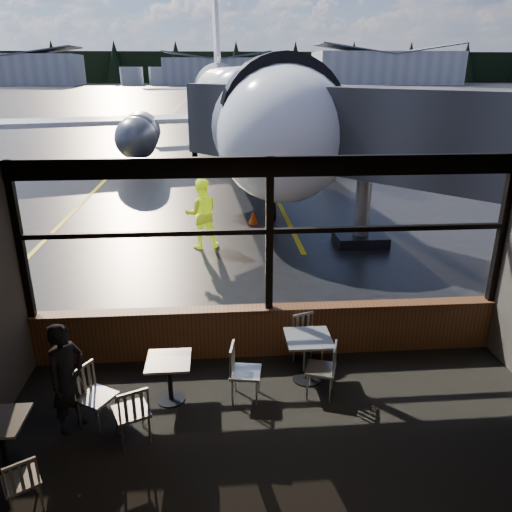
{
  "coord_description": "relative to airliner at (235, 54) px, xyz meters",
  "views": [
    {
      "loc": [
        -0.82,
        -7.69,
        4.74
      ],
      "look_at": [
        -0.14,
        1.0,
        1.5
      ],
      "focal_mm": 35.0,
      "sensor_mm": 36.0,
      "label": 1
    }
  ],
  "objects": [
    {
      "name": "ground_plane",
      "position": [
        -0.28,
        99.27,
        -5.56
      ],
      "size": [
        520.0,
        520.0,
        0.0
      ],
      "primitive_type": "plane",
      "color": "black",
      "rests_on": "ground"
    },
    {
      "name": "carpet_floor",
      "position": [
        -0.28,
        -23.73,
        -5.55
      ],
      "size": [
        8.0,
        6.0,
        0.01
      ],
      "primitive_type": "cube",
      "color": "black",
      "rests_on": "ground"
    },
    {
      "name": "ceiling",
      "position": [
        -0.28,
        -23.73,
        -2.06
      ],
      "size": [
        8.0,
        6.0,
        0.04
      ],
      "primitive_type": "cube",
      "color": "#38332D",
      "rests_on": "ground"
    },
    {
      "name": "window_sill",
      "position": [
        -0.28,
        -20.73,
        -5.11
      ],
      "size": [
        8.0,
        0.28,
        0.9
      ],
      "primitive_type": "cube",
      "color": "#57301A",
      "rests_on": "ground"
    },
    {
      "name": "window_header",
      "position": [
        -0.28,
        -20.73,
        -2.21
      ],
      "size": [
        8.0,
        0.18,
        0.3
      ],
      "primitive_type": "cube",
      "color": "black",
      "rests_on": "ground"
    },
    {
      "name": "mullion_left",
      "position": [
        -4.23,
        -20.73,
        -3.36
      ],
      "size": [
        0.12,
        0.12,
        2.6
      ],
      "primitive_type": "cube",
      "color": "black",
      "rests_on": "ground"
    },
    {
      "name": "mullion_centre",
      "position": [
        -0.28,
        -20.73,
        -3.36
      ],
      "size": [
        0.12,
        0.12,
        2.6
      ],
      "primitive_type": "cube",
      "color": "black",
      "rests_on": "ground"
    },
    {
      "name": "mullion_right",
      "position": [
        3.67,
        -20.73,
        -3.36
      ],
      "size": [
        0.12,
        0.12,
        2.6
      ],
      "primitive_type": "cube",
      "color": "black",
      "rests_on": "ground"
    },
    {
      "name": "window_transom",
      "position": [
        -0.28,
        -20.73,
        -3.26
      ],
      "size": [
        8.0,
        0.1,
        0.08
      ],
      "primitive_type": "cube",
      "color": "black",
      "rests_on": "ground"
    },
    {
      "name": "airliner",
      "position": [
        0.0,
        0.0,
        0.0
      ],
      "size": [
        32.34,
        38.04,
        11.11
      ],
      "primitive_type": null,
      "rotation": [
        0.0,
        0.0,
        0.06
      ],
      "color": "white",
      "rests_on": "ground_plane"
    },
    {
      "name": "jet_bridge",
      "position": [
        3.32,
        -15.23,
        -3.22
      ],
      "size": [
        8.76,
        10.71,
        4.67
      ],
      "primitive_type": null,
      "color": "#28282A",
      "rests_on": "ground_plane"
    },
    {
      "name": "cafe_table_near",
      "position": [
        0.27,
        -21.56,
        -5.16
      ],
      "size": [
        0.71,
        0.71,
        0.79
      ],
      "primitive_type": null,
      "color": "#9B968E",
      "rests_on": "carpet_floor"
    },
    {
      "name": "cafe_table_mid",
      "position": [
        -1.9,
        -21.94,
        -5.2
      ],
      "size": [
        0.65,
        0.65,
        0.72
      ],
      "primitive_type": null,
      "color": "#A29C95",
      "rests_on": "carpet_floor"
    },
    {
      "name": "cafe_table_left",
      "position": [
        -3.88,
        -23.14,
        -5.2
      ],
      "size": [
        0.65,
        0.65,
        0.71
      ],
      "primitive_type": null,
      "color": "#A29E95",
      "rests_on": "carpet_floor"
    },
    {
      "name": "chair_near_e",
      "position": [
        0.4,
        -21.97,
        -5.1
      ],
      "size": [
        0.63,
        0.63,
        0.91
      ],
      "primitive_type": null,
      "rotation": [
        0.0,
        0.0,
        1.25
      ],
      "color": "#B1AB9F",
      "rests_on": "carpet_floor"
    },
    {
      "name": "chair_near_w",
      "position": [
        -0.75,
        -21.99,
        -5.09
      ],
      "size": [
        0.59,
        0.59,
        0.93
      ],
      "primitive_type": null,
      "rotation": [
        0.0,
        0.0,
        -1.74
      ],
      "color": "#B5B1A4",
      "rests_on": "carpet_floor"
    },
    {
      "name": "chair_near_n",
      "position": [
        0.36,
        -21.13,
        -5.1
      ],
      "size": [
        0.64,
        0.64,
        0.91
      ],
      "primitive_type": null,
      "rotation": [
        0.0,
        0.0,
        3.5
      ],
      "color": "beige",
      "rests_on": "carpet_floor"
    },
    {
      "name": "chair_mid_s",
      "position": [
        -2.33,
        -22.79,
        -5.09
      ],
      "size": [
        0.66,
        0.66,
        0.92
      ],
      "primitive_type": null,
      "rotation": [
        0.0,
        0.0,
        0.4
      ],
      "color": "#B0AB9F",
      "rests_on": "carpet_floor"
    },
    {
      "name": "chair_mid_w",
      "position": [
        -2.86,
        -22.43,
        -5.09
      ],
      "size": [
        0.7,
        0.7,
        0.93
      ],
      "primitive_type": null,
      "rotation": [
        0.0,
        0.0,
        -2.13
      ],
      "color": "beige",
      "rests_on": "carpet_floor"
    },
    {
      "name": "chair_left_s",
      "position": [
        -3.4,
        -23.83,
        -5.16
      ],
      "size": [
        0.59,
        0.59,
        0.8
      ],
      "primitive_type": null,
      "rotation": [
        0.0,
        0.0,
        0.52
      ],
      "color": "beige",
      "rests_on": "carpet_floor"
    },
    {
      "name": "passenger",
      "position": [
        -3.21,
        -22.45,
        -4.74
      ],
      "size": [
        0.64,
        0.71,
        1.62
      ],
      "primitive_type": "imported",
      "rotation": [
        0.0,
        0.0,
        1.02
      ],
      "color": "black",
      "rests_on": "carpet_floor"
    },
    {
      "name": "ground_crew",
      "position": [
        -1.58,
        -14.83,
        -4.57
      ],
      "size": [
        1.06,
        0.89,
        1.97
      ],
      "primitive_type": "imported",
      "rotation": [
        0.0,
        0.0,
        3.3
      ],
      "color": "#BFF219",
      "rests_on": "ground_plane"
    },
    {
      "name": "cone_nose",
      "position": [
        0.04,
        -12.64,
        -5.33
      ],
      "size": [
        0.32,
        0.32,
        0.44
      ],
      "primitive_type": "cone",
      "color": "orange",
      "rests_on": "ground_plane"
    },
    {
      "name": "hangar_left",
      "position": [
        -70.28,
        159.27,
        -0.06
      ],
      "size": [
        45.0,
        18.0,
        11.0
      ],
      "primitive_type": null,
      "color": "silver",
      "rests_on": "ground_plane"
    },
    {
      "name": "hangar_mid",
      "position": [
        -0.28,
        164.27,
        -0.56
      ],
      "size": [
        38.0,
        15.0,
        10.0
      ],
      "primitive_type": null,
      "color": "silver",
      "rests_on": "ground_plane"
    },
    {
      "name": "hangar_right",
      "position": [
        59.72,
        157.27,
        0.44
      ],
      "size": [
        50.0,
        20.0,
        12.0
      ],
      "primitive_type": null,
      "color": "silver",
      "rests_on": "ground_plane"
    },
    {
      "name": "fuel_tank_a",
      "position": [
        -30.28,
        161.27,
        -2.56
      ],
      "size": [
        8.0,
        8.0,
        6.0
      ],
      "primitive_type": "cylinder",
      "color": "silver",
      "rests_on": "ground_plane"
    },
    {
      "name": "fuel_tank_b",
      "position": [
        -20.28,
        161.27,
        -2.56
      ],
      "size": [
        8.0,
        8.0,
        6.0
      ],
      "primitive_type": "cylinder",
      "color": "silver",
      "rests_on": "ground_plane"
    },
    {
      "name": "fuel_tank_c",
      "position": [
        -10.28,
        161.27,
        -2.56
      ],
      "size": [
        8.0,
        8.0,
        6.0
      ],
      "primitive_type": "cylinder",
      "color": "silver",
      "rests_on": "ground_plane"
    },
    {
      "name": "treeline",
      "position": [
        -0.28,
        189.27,
        0.44
      ],
      "size": [
        360.0,
        3.0,
        12.0
      ],
      "primitive_type": "cube",
      "color": "black",
      "rests_on": "ground_plane"
    }
  ]
}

